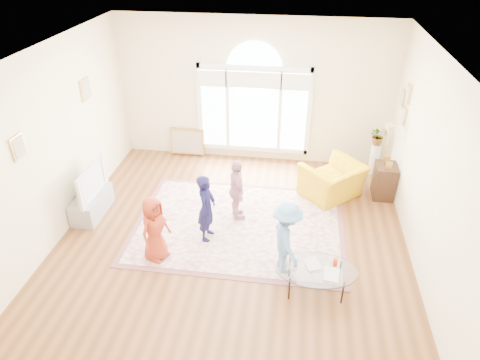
# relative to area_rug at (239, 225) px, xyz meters

# --- Properties ---
(ground) EXTENTS (6.00, 6.00, 0.00)m
(ground) POSITION_rel_area_rug_xyz_m (-0.06, -0.31, -0.01)
(ground) COLOR brown
(ground) RESTS_ON ground
(room_shell) EXTENTS (6.00, 6.00, 6.00)m
(room_shell) POSITION_rel_area_rug_xyz_m (-0.05, 2.52, 1.56)
(room_shell) COLOR beige
(room_shell) RESTS_ON ground
(area_rug) EXTENTS (3.60, 2.60, 0.02)m
(area_rug) POSITION_rel_area_rug_xyz_m (0.00, 0.00, 0.00)
(area_rug) COLOR beige
(area_rug) RESTS_ON ground
(rug_border) EXTENTS (3.80, 2.80, 0.01)m
(rug_border) POSITION_rel_area_rug_xyz_m (0.00, 0.00, -0.00)
(rug_border) COLOR brown
(rug_border) RESTS_ON ground
(tv_console) EXTENTS (0.45, 1.00, 0.42)m
(tv_console) POSITION_rel_area_rug_xyz_m (-2.81, -0.01, 0.20)
(tv_console) COLOR #999CA1
(tv_console) RESTS_ON ground
(television) EXTENTS (0.17, 1.07, 0.62)m
(television) POSITION_rel_area_rug_xyz_m (-2.80, -0.01, 0.72)
(television) COLOR black
(television) RESTS_ON tv_console
(coffee_table) EXTENTS (1.23, 0.81, 0.54)m
(coffee_table) POSITION_rel_area_rug_xyz_m (1.35, -1.42, 0.39)
(coffee_table) COLOR silver
(coffee_table) RESTS_ON ground
(armchair) EXTENTS (1.45, 1.45, 0.71)m
(armchair) POSITION_rel_area_rug_xyz_m (1.70, 1.26, 0.35)
(armchair) COLOR gold
(armchair) RESTS_ON ground
(side_cabinet) EXTENTS (0.40, 0.50, 0.70)m
(side_cabinet) POSITION_rel_area_rug_xyz_m (2.72, 1.40, 0.34)
(side_cabinet) COLOR black
(side_cabinet) RESTS_ON ground
(floor_lamp) EXTENTS (0.32, 0.32, 1.51)m
(floor_lamp) POSITION_rel_area_rug_xyz_m (2.67, 1.54, 1.27)
(floor_lamp) COLOR black
(floor_lamp) RESTS_ON ground
(plant_pedestal) EXTENTS (0.20, 0.20, 0.70)m
(plant_pedestal) POSITION_rel_area_rug_xyz_m (2.64, 2.32, 0.34)
(plant_pedestal) COLOR white
(plant_pedestal) RESTS_ON ground
(potted_plant) EXTENTS (0.43, 0.39, 0.41)m
(potted_plant) POSITION_rel_area_rug_xyz_m (2.64, 2.32, 0.90)
(potted_plant) COLOR #33722D
(potted_plant) RESTS_ON plant_pedestal
(leaning_picture) EXTENTS (0.80, 0.14, 0.62)m
(leaning_picture) POSITION_rel_area_rug_xyz_m (-1.61, 2.59, -0.01)
(leaning_picture) COLOR tan
(leaning_picture) RESTS_ON ground
(child_red) EXTENTS (0.56, 0.66, 1.15)m
(child_red) POSITION_rel_area_rug_xyz_m (-1.21, -1.05, 0.59)
(child_red) COLOR #9F321C
(child_red) RESTS_ON area_rug
(child_navy) EXTENTS (0.33, 0.47, 1.23)m
(child_navy) POSITION_rel_area_rug_xyz_m (-0.50, -0.42, 0.63)
(child_navy) COLOR #12113A
(child_navy) RESTS_ON area_rug
(child_pink) EXTENTS (0.53, 0.75, 1.19)m
(child_pink) POSITION_rel_area_rug_xyz_m (-0.07, 0.23, 0.60)
(child_pink) COLOR #CC8FA2
(child_pink) RESTS_ON area_rug
(child_blue) EXTENTS (0.71, 0.91, 1.24)m
(child_blue) POSITION_rel_area_rug_xyz_m (0.89, -1.05, 0.63)
(child_blue) COLOR #5C8ECA
(child_blue) RESTS_ON area_rug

